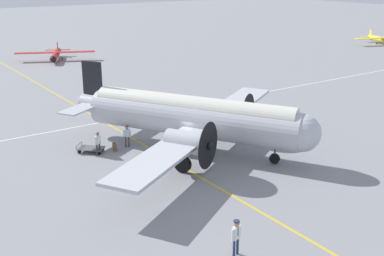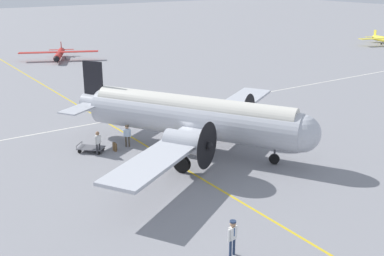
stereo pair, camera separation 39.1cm
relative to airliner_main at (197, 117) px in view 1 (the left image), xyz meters
The scene contains 12 objects.
ground_plane 2.56m from the airliner_main, 149.34° to the right, with size 300.00×300.00×0.00m, color gray.
apron_line_eastwest 3.58m from the airliner_main, 98.20° to the right, with size 120.00×0.16×0.01m.
apron_line_northsouth 10.49m from the airliner_main, behind, with size 0.16×120.00×0.01m.
airliner_main is the anchor object (origin of this frame).
crew_foreground 13.38m from the airliner_main, 27.89° to the right, with size 0.35×0.58×1.75m.
passenger_boarding 7.11m from the airliner_main, 118.55° to the right, with size 0.31×0.55×1.69m.
ramp_agent 5.38m from the airliner_main, 134.27° to the right, with size 0.38×0.48×1.63m.
suitcase_near_door 6.34m from the airliner_main, 126.70° to the right, with size 0.43×0.14×0.54m.
suitcase_upright_spare 6.29m from the airliner_main, 123.95° to the right, with size 0.42×0.13×0.66m.
baggage_cart 7.89m from the airliner_main, 123.01° to the right, with size 2.04×2.06×0.56m.
light_aircraft_distant 41.42m from the airliner_main, behind, with size 8.18×10.51×2.11m.
light_aircraft_taxiing 61.46m from the airliner_main, 112.87° to the left, with size 8.47×11.03×2.14m.
Camera 1 is at (26.50, -18.37, 12.23)m, focal length 45.00 mm.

